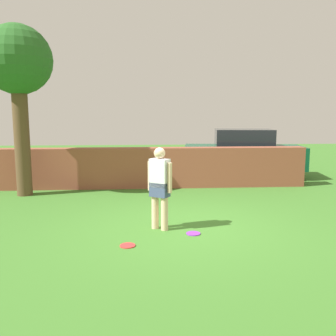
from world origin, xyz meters
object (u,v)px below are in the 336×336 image
Objects in this scene: person at (160,185)px; frisbee_purple at (193,233)px; tree at (18,66)px; car at (243,153)px; frisbee_red at (128,246)px.

person is 1.14m from frisbee_purple.
tree is at bearing 139.26° from frisbee_purple.
car is (3.30, 5.94, -0.04)m from person.
tree is 5.59m from person.
tree is 2.85× the size of person.
frisbee_purple is 1.34m from frisbee_red.
tree is 17.12× the size of frisbee_purple.
tree is 17.12× the size of frisbee_red.
tree reaches higher than frisbee_red.
tree is 6.29m from frisbee_red.
car is 7.92m from frisbee_red.
tree is 1.05× the size of car.
frisbee_purple is at bearing -40.74° from tree.
person reaches higher than frisbee_purple.
frisbee_red is (-1.22, -0.56, 0.00)m from frisbee_purple.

